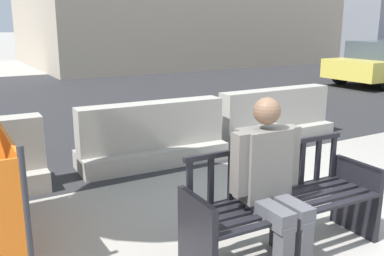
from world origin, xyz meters
name	(u,v)px	position (x,y,z in m)	size (l,w,h in m)	color
street_asphalt	(72,100)	(0.00, 8.70, 0.00)	(120.00, 12.00, 0.01)	#28282B
street_bench	(283,207)	(-0.44, 0.55, 0.40)	(1.71, 0.58, 0.88)	black
seated_person	(271,179)	(-0.64, 0.50, 0.69)	(0.58, 0.73, 1.31)	#66605B
jersey_barrier_centre	(152,139)	(-0.38, 3.19, 0.34)	(2.03, 0.77, 0.84)	#9E998E
jersey_barrier_right	(275,120)	(1.85, 3.29, 0.34)	(2.00, 0.68, 0.84)	#9E998E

